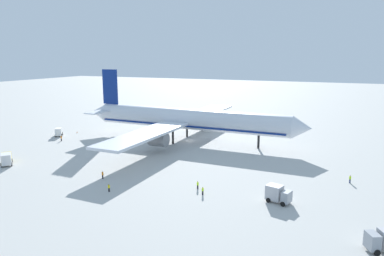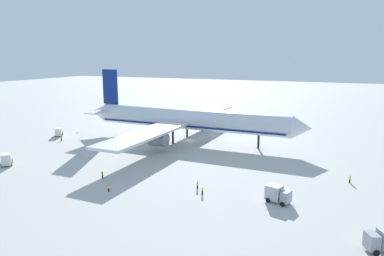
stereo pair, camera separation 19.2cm
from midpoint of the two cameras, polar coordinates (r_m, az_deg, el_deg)
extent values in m
plane|color=#B2B2AD|center=(116.56, -0.39, -2.10)|extent=(600.00, 600.00, 0.00)
cylinder|color=silver|center=(115.09, -0.40, 1.43)|extent=(65.32, 7.39, 6.55)
cone|color=silver|center=(105.57, 17.25, 0.00)|extent=(5.32, 6.49, 6.42)
cone|color=silver|center=(133.93, -14.50, 2.48)|extent=(6.63, 6.31, 6.22)
cube|color=navy|center=(129.62, -12.88, 6.43)|extent=(6.01, 0.58, 12.14)
cube|color=silver|center=(135.71, -11.33, 3.29)|extent=(4.53, 10.38, 0.36)
cube|color=silver|center=(126.04, -14.58, 2.54)|extent=(4.53, 10.38, 0.36)
cube|color=silver|center=(136.23, 2.19, 2.56)|extent=(9.47, 37.08, 0.70)
cylinder|color=slate|center=(131.17, 1.67, 1.21)|extent=(5.15, 3.91, 3.84)
cube|color=silver|center=(97.97, -7.47, -1.02)|extent=(9.47, 37.08, 0.70)
cylinder|color=slate|center=(102.64, -5.34, -1.79)|extent=(5.23, 4.21, 4.15)
cylinder|color=black|center=(108.80, 10.60, -2.19)|extent=(0.70, 0.70, 4.00)
cylinder|color=black|center=(122.13, -0.75, -0.51)|extent=(0.70, 0.70, 4.00)
cylinder|color=black|center=(112.89, -3.02, -1.52)|extent=(0.70, 0.70, 4.00)
cube|color=navy|center=(115.41, -0.40, 0.55)|extent=(62.71, 7.03, 0.50)
cube|color=#999EA5|center=(58.55, 26.84, -15.79)|extent=(2.33, 2.67, 2.34)
cube|color=black|center=(58.05, 26.44, -15.35)|extent=(0.94, 1.71, 1.03)
cylinder|color=black|center=(58.30, 27.44, -17.26)|extent=(0.94, 0.68, 0.90)
cylinder|color=black|center=(59.99, 26.29, -16.32)|extent=(0.94, 0.68, 0.90)
cube|color=#999EA5|center=(69.73, 14.86, -10.58)|extent=(1.95, 2.63, 2.17)
cube|color=#B2B2B7|center=(70.57, 13.03, -9.96)|extent=(3.35, 3.02, 2.78)
cube|color=black|center=(69.36, 15.24, -10.25)|extent=(0.61, 1.92, 0.95)
cylinder|color=black|center=(71.19, 15.11, -11.07)|extent=(0.95, 0.53, 0.90)
cylinder|color=black|center=(69.19, 14.29, -11.70)|extent=(0.95, 0.53, 0.90)
cylinder|color=black|center=(72.30, 12.97, -10.61)|extent=(0.95, 0.53, 0.90)
cylinder|color=black|center=(70.34, 12.10, -11.21)|extent=(0.95, 0.53, 0.90)
cube|color=yellow|center=(104.90, -27.42, -4.07)|extent=(2.80, 2.85, 2.19)
cube|color=silver|center=(101.74, -27.48, -4.39)|extent=(4.24, 4.09, 2.65)
cube|color=black|center=(105.37, -27.44, -3.69)|extent=(1.28, 1.47, 0.97)
cylinder|color=black|center=(105.06, -27.98, -4.72)|extent=(0.88, 0.82, 0.90)
cylinder|color=black|center=(104.96, -26.76, -4.62)|extent=(0.88, 0.82, 0.90)
cylinder|color=black|center=(101.40, -28.05, -5.27)|extent=(0.88, 0.82, 0.90)
cylinder|color=black|center=(101.29, -26.79, -5.17)|extent=(0.88, 0.82, 0.90)
cube|color=white|center=(134.08, -20.38, -0.44)|extent=(2.52, 2.44, 1.83)
cube|color=white|center=(131.37, -20.48, -0.54)|extent=(3.53, 3.69, 2.42)
cube|color=black|center=(134.51, -20.37, -0.20)|extent=(1.37, 1.13, 0.80)
cylinder|color=black|center=(134.21, -20.78, -0.85)|extent=(0.80, 0.89, 0.90)
cylinder|color=black|center=(134.02, -19.93, -0.81)|extent=(0.80, 0.89, 0.90)
cylinder|color=black|center=(131.07, -20.91, -1.14)|extent=(0.80, 0.89, 0.90)
cylinder|color=black|center=(130.88, -20.03, -1.10)|extent=(0.80, 0.89, 0.90)
cube|color=#595B60|center=(172.58, -3.62, 2.39)|extent=(3.16, 3.01, 0.15)
cylinder|color=#333338|center=(173.01, -3.05, 2.42)|extent=(0.50, 0.45, 0.08)
cube|color=silver|center=(172.49, -3.63, 2.58)|extent=(2.71, 2.59, 1.01)
cylinder|color=black|center=(173.53, -3.32, 2.42)|extent=(0.38, 0.35, 0.40)
cylinder|color=black|center=(172.19, -3.20, 2.35)|extent=(0.38, 0.35, 0.40)
cylinder|color=black|center=(173.00, -4.04, 2.38)|extent=(0.38, 0.35, 0.40)
cylinder|color=black|center=(171.65, -3.93, 2.32)|extent=(0.38, 0.35, 0.40)
cube|color=gray|center=(164.86, 10.05, 1.82)|extent=(2.80, 2.95, 0.15)
cylinder|color=#333338|center=(163.91, 9.59, 1.78)|extent=(0.45, 0.51, 0.08)
cube|color=silver|center=(164.78, 10.06, 1.98)|extent=(2.42, 2.53, 0.83)
cylinder|color=black|center=(163.72, 9.90, 1.73)|extent=(0.35, 0.38, 0.40)
cylinder|color=black|center=(164.84, 9.62, 1.80)|extent=(0.35, 0.38, 0.40)
cylinder|color=black|center=(164.91, 10.48, 1.78)|extent=(0.35, 0.38, 0.40)
cylinder|color=black|center=(166.02, 10.19, 1.85)|extent=(0.35, 0.38, 0.40)
cylinder|color=navy|center=(85.89, 23.91, -7.76)|extent=(0.45, 0.45, 0.88)
cylinder|color=#B2F219|center=(85.66, 23.95, -7.27)|extent=(0.57, 0.57, 0.66)
sphere|color=beige|center=(85.52, 23.98, -6.98)|extent=(0.24, 0.24, 0.24)
cylinder|color=black|center=(83.88, -14.03, -7.55)|extent=(0.45, 0.45, 0.87)
cylinder|color=orange|center=(83.63, -14.05, -7.06)|extent=(0.56, 0.56, 0.66)
sphere|color=beige|center=(83.50, -14.07, -6.77)|extent=(0.24, 0.24, 0.24)
cylinder|color=black|center=(75.86, -13.08, -9.58)|extent=(0.41, 0.41, 0.82)
cylinder|color=yellow|center=(75.61, -13.10, -9.07)|extent=(0.51, 0.51, 0.61)
sphere|color=#8C6647|center=(75.47, -13.12, -8.77)|extent=(0.22, 0.22, 0.22)
cylinder|color=black|center=(72.47, 1.73, -10.29)|extent=(0.42, 0.42, 0.81)
cylinder|color=#B2F219|center=(72.21, 1.74, -9.77)|extent=(0.53, 0.53, 0.61)
sphere|color=#8C6647|center=(72.06, 1.74, -9.46)|extent=(0.22, 0.22, 0.22)
cylinder|color=black|center=(75.41, 0.94, -9.39)|extent=(0.35, 0.35, 0.83)
cylinder|color=#B2F219|center=(75.16, 0.94, -8.87)|extent=(0.44, 0.44, 0.63)
sphere|color=#8C6647|center=(75.01, 0.94, -8.57)|extent=(0.23, 0.23, 0.23)
cylinder|color=black|center=(124.14, -20.07, -1.77)|extent=(0.42, 0.42, 0.84)
cylinder|color=orange|center=(123.98, -20.10, -1.43)|extent=(0.53, 0.53, 0.63)
sphere|color=beige|center=(123.89, -20.11, -1.24)|extent=(0.23, 0.23, 0.23)
cone|color=orange|center=(155.68, -8.33, 1.31)|extent=(0.36, 0.36, 0.55)
cone|color=orange|center=(164.25, -4.40, 1.92)|extent=(0.36, 0.36, 0.55)
cone|color=orange|center=(135.41, -17.81, -0.63)|extent=(0.36, 0.36, 0.55)
cone|color=orange|center=(162.25, -7.61, 1.74)|extent=(0.36, 0.36, 0.55)
camera|label=1|loc=(0.10, -89.95, 0.01)|focal=33.43mm
camera|label=2|loc=(0.10, 90.05, -0.01)|focal=33.43mm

